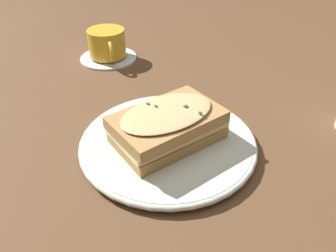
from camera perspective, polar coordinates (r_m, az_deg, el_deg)
ground_plane at (r=0.49m, az=0.54°, el=-4.29°), size 2.40×2.40×0.00m
dinner_plate at (r=0.50m, az=0.00°, el=-2.85°), size 0.27×0.27×0.01m
sandwich at (r=0.47m, az=-0.08°, el=0.07°), size 0.19×0.15×0.06m
teacup_with_saucer at (r=0.78m, az=-10.52°, el=13.51°), size 0.13×0.13×0.07m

